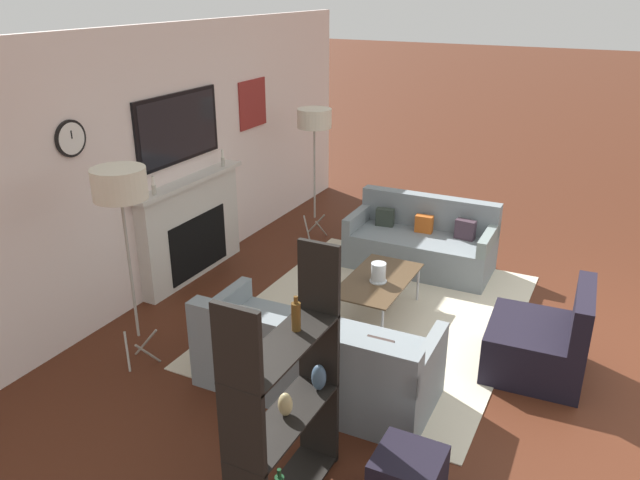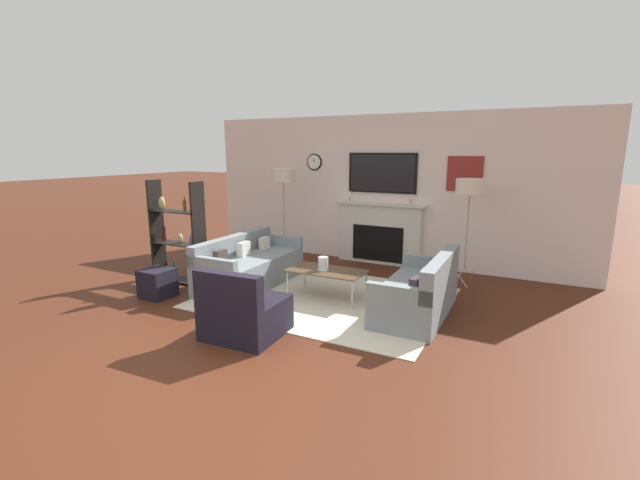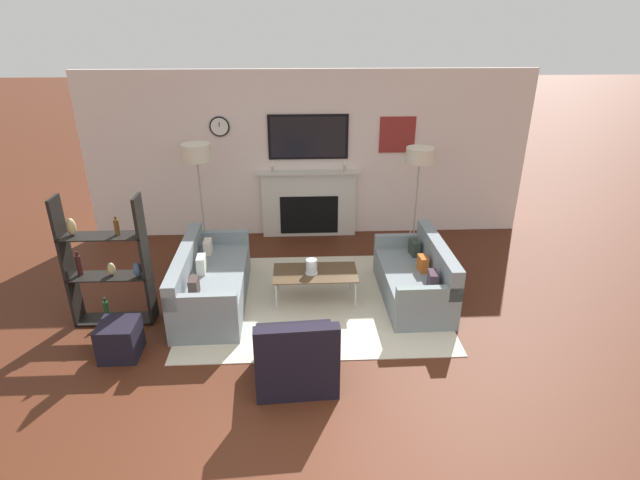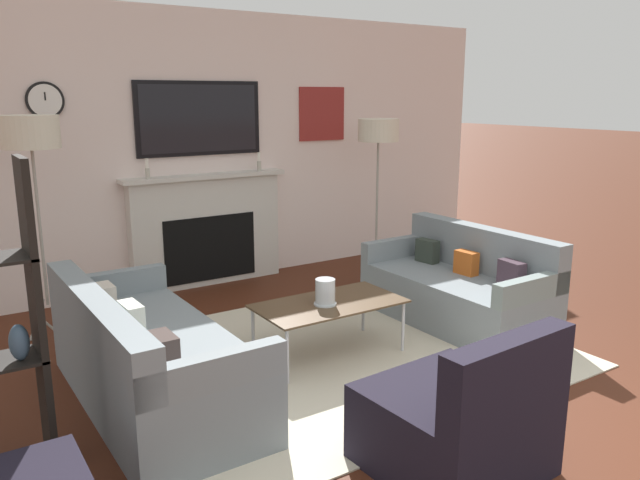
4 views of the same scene
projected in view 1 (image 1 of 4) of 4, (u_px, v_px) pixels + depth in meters
fireplace_wall at (180, 169)px, 6.63m from camera, size 7.20×0.28×2.70m
area_rug at (376, 317)px, 6.14m from camera, size 3.29×2.57×0.01m
couch_left at (315, 361)px, 4.93m from camera, size 0.84×1.89×0.76m
couch_right at (421, 244)px, 7.14m from camera, size 0.79×1.63×0.79m
armchair at (541, 344)px, 5.19m from camera, size 0.85×0.82×0.81m
coffee_table at (378, 282)px, 6.01m from camera, size 1.08×0.58×0.41m
hurricane_candle at (378, 274)px, 5.92m from camera, size 0.17×0.17×0.19m
floor_lamp_left at (120, 187)px, 4.81m from camera, size 0.42×0.42×1.75m
floor_lamp_right at (314, 120)px, 7.56m from camera, size 0.42×0.42×1.66m
shelf_unit at (284, 401)px, 3.69m from camera, size 0.94×0.28×1.61m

